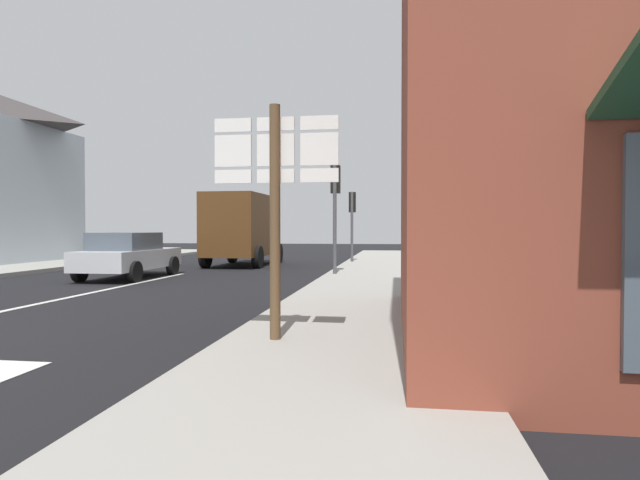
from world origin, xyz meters
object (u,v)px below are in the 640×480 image
at_px(delivery_truck, 242,227).
at_px(traffic_light_far_right, 352,211).
at_px(route_sign_post, 275,197).
at_px(traffic_light_near_right, 335,195).
at_px(sedan_far, 128,255).

relative_size(delivery_truck, traffic_light_far_right, 1.56).
bearing_deg(route_sign_post, traffic_light_far_right, 91.43).
bearing_deg(traffic_light_near_right, route_sign_post, -87.67).
relative_size(route_sign_post, traffic_light_far_right, 0.99).
xyz_separation_m(sedan_far, traffic_light_far_right, (6.54, 7.67, 1.63)).
bearing_deg(delivery_truck, sedan_far, -107.23).
relative_size(delivery_truck, route_sign_post, 1.57).
height_order(sedan_far, traffic_light_far_right, traffic_light_far_right).
xyz_separation_m(sedan_far, traffic_light_near_right, (6.54, 1.20, 1.94)).
height_order(sedan_far, traffic_light_near_right, traffic_light_near_right).
distance_m(delivery_truck, route_sign_post, 16.03).
xyz_separation_m(delivery_truck, traffic_light_far_right, (4.63, 1.48, 0.74)).
relative_size(delivery_truck, traffic_light_near_right, 1.38).
height_order(sedan_far, route_sign_post, route_sign_post).
bearing_deg(sedan_far, delivery_truck, 72.77).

